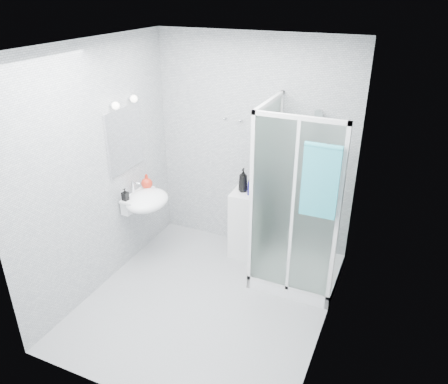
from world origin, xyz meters
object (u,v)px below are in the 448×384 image
at_px(wall_basin, 145,200).
at_px(storage_cabinet, 246,224).
at_px(shampoo_bottle_a, 243,180).
at_px(shower_enclosure, 291,244).
at_px(shampoo_bottle_b, 253,185).
at_px(soap_dispenser_black, 125,194).
at_px(soap_dispenser_orange, 147,181).
at_px(hand_towel, 320,180).

distance_m(wall_basin, storage_cabinet, 1.24).
bearing_deg(storage_cabinet, shampoo_bottle_a, 157.98).
xyz_separation_m(shower_enclosure, shampoo_bottle_b, (-0.56, 0.27, 0.51)).
distance_m(shower_enclosure, storage_cabinet, 0.69).
distance_m(storage_cabinet, shampoo_bottle_b, 0.54).
xyz_separation_m(storage_cabinet, shampoo_bottle_a, (-0.06, 0.02, 0.56)).
distance_m(wall_basin, soap_dispenser_black, 0.27).
xyz_separation_m(storage_cabinet, soap_dispenser_black, (-1.15, -0.77, 0.51)).
relative_size(shower_enclosure, soap_dispenser_black, 14.10).
bearing_deg(storage_cabinet, shower_enclosure, -25.18).
bearing_deg(soap_dispenser_black, shower_enclosure, 15.88).
xyz_separation_m(storage_cabinet, soap_dispenser_orange, (-1.10, -0.41, 0.53)).
height_order(shower_enclosure, shampoo_bottle_b, shower_enclosure).
xyz_separation_m(shower_enclosure, soap_dispenser_orange, (-1.74, -0.14, 0.50)).
bearing_deg(hand_towel, storage_cabinet, 145.06).
xyz_separation_m(hand_towel, soap_dispenser_black, (-2.10, -0.10, -0.52)).
distance_m(shower_enclosure, shampoo_bottle_a, 0.92).
bearing_deg(shower_enclosure, wall_basin, -169.19).
xyz_separation_m(shampoo_bottle_b, soap_dispenser_black, (-1.22, -0.77, -0.02)).
xyz_separation_m(hand_towel, shampoo_bottle_a, (-1.01, 0.69, -0.47)).
bearing_deg(shampoo_bottle_a, soap_dispenser_orange, -157.83).
relative_size(wall_basin, storage_cabinet, 0.67).
bearing_deg(hand_towel, shampoo_bottle_a, 145.80).
height_order(hand_towel, soap_dispenser_black, hand_towel).
distance_m(wall_basin, hand_towel, 2.09).
bearing_deg(hand_towel, shampoo_bottle_b, 143.05).
bearing_deg(soap_dispenser_black, shampoo_bottle_b, 32.44).
xyz_separation_m(shower_enclosure, soap_dispenser_black, (-1.78, -0.51, 0.49)).
height_order(shampoo_bottle_a, soap_dispenser_orange, shampoo_bottle_a).
xyz_separation_m(wall_basin, storage_cabinet, (1.02, 0.58, -0.38)).
bearing_deg(wall_basin, soap_dispenser_orange, 114.30).
bearing_deg(shower_enclosure, shampoo_bottle_a, 157.40).
xyz_separation_m(hand_towel, soap_dispenser_orange, (-2.06, 0.26, -0.50)).
bearing_deg(soap_dispenser_orange, wall_basin, -65.70).
bearing_deg(shampoo_bottle_b, storage_cabinet, 179.38).
bearing_deg(shampoo_bottle_b, soap_dispenser_black, -147.56).
bearing_deg(shower_enclosure, soap_dispenser_orange, -175.42).
distance_m(wall_basin, shampoo_bottle_b, 1.25).
bearing_deg(shampoo_bottle_b, shower_enclosure, -25.26).
xyz_separation_m(shampoo_bottle_b, soap_dispenser_orange, (-1.17, -0.41, -0.00)).
distance_m(storage_cabinet, hand_towel, 1.56).
bearing_deg(storage_cabinet, hand_towel, -37.26).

